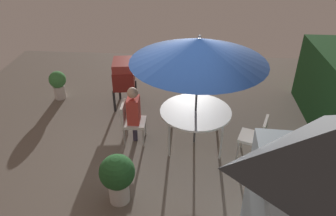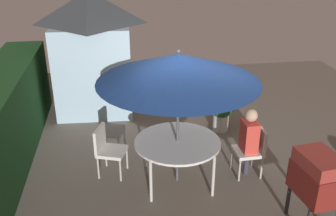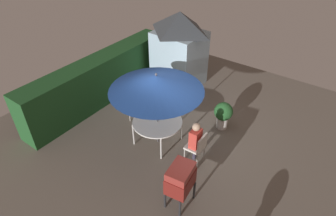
% 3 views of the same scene
% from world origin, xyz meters
% --- Properties ---
extents(ground_plane, '(11.00, 11.00, 0.00)m').
position_xyz_m(ground_plane, '(0.00, 0.00, 0.00)').
color(ground_plane, '#6B6056').
extents(hedge_backdrop, '(6.12, 0.84, 1.63)m').
position_xyz_m(hedge_backdrop, '(0.00, 3.50, 0.81)').
color(hedge_backdrop, '#1E4C23').
rests_on(hedge_backdrop, ground).
extents(garden_shed, '(1.65, 1.89, 2.82)m').
position_xyz_m(garden_shed, '(2.56, 1.93, 1.44)').
color(garden_shed, '#9EBCD1').
rests_on(garden_shed, ground).
extents(patio_table, '(1.44, 1.44, 0.78)m').
position_xyz_m(patio_table, '(-0.67, 0.48, 0.73)').
color(patio_table, white).
rests_on(patio_table, ground).
extents(patio_umbrella, '(2.56, 2.56, 2.34)m').
position_xyz_m(patio_umbrella, '(-0.67, 0.48, 2.06)').
color(patio_umbrella, '#4C4C51').
rests_on(patio_umbrella, ground).
extents(bbq_grill, '(0.76, 0.59, 1.20)m').
position_xyz_m(bbq_grill, '(-2.07, -1.26, 0.85)').
color(bbq_grill, maroon).
rests_on(bbq_grill, ground).
extents(chair_near_shed, '(0.47, 0.48, 0.90)m').
position_xyz_m(chair_near_shed, '(-0.63, -0.86, 0.52)').
color(chair_near_shed, silver).
rests_on(chair_near_shed, ground).
extents(chair_far_side, '(0.59, 0.59, 0.90)m').
position_xyz_m(chair_far_side, '(-0.27, 1.65, 0.52)').
color(chair_far_side, silver).
rests_on(chair_far_side, ground).
extents(potted_plant_by_grill, '(0.58, 0.58, 0.92)m').
position_xyz_m(potted_plant_by_grill, '(1.06, -0.77, 0.55)').
color(potted_plant_by_grill, silver).
rests_on(potted_plant_by_grill, ground).
extents(person_in_red, '(0.35, 0.25, 1.26)m').
position_xyz_m(person_in_red, '(-0.63, -0.78, 0.78)').
color(person_in_red, '#CC3D33').
rests_on(person_in_red, ground).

